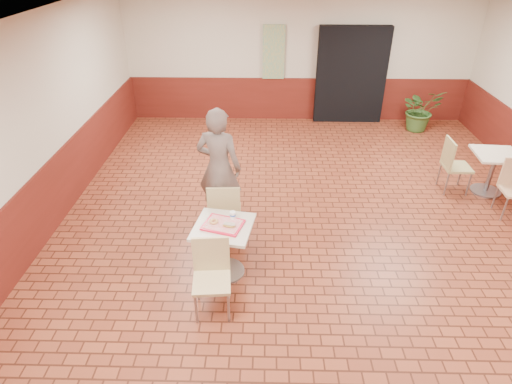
{
  "coord_description": "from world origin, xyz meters",
  "views": [
    {
      "loc": [
        -0.77,
        -5.05,
        3.85
      ],
      "look_at": [
        -0.88,
        -0.19,
        0.95
      ],
      "focal_mm": 30.0,
      "sensor_mm": 36.0,
      "label": 1
    }
  ],
  "objects_px": {
    "long_john_donut": "(229,225)",
    "chair_main_front": "(212,272)",
    "serving_tray": "(223,225)",
    "paper_cup": "(233,215)",
    "second_table": "(493,166)",
    "customer": "(219,168)",
    "chair_main_back": "(225,210)",
    "chair_second_left": "(453,163)",
    "potted_plant": "(420,110)",
    "main_table": "(224,241)",
    "ring_donut": "(214,221)"
  },
  "relations": [
    {
      "from": "ring_donut",
      "to": "second_table",
      "type": "distance_m",
      "value": 5.03
    },
    {
      "from": "paper_cup",
      "to": "second_table",
      "type": "xyz_separation_m",
      "value": [
        4.29,
        2.08,
        -0.33
      ]
    },
    {
      "from": "main_table",
      "to": "customer",
      "type": "height_order",
      "value": "customer"
    },
    {
      "from": "main_table",
      "to": "customer",
      "type": "distance_m",
      "value": 1.3
    },
    {
      "from": "chair_main_front",
      "to": "customer",
      "type": "height_order",
      "value": "customer"
    },
    {
      "from": "long_john_donut",
      "to": "chair_second_left",
      "type": "bearing_deg",
      "value": 32.37
    },
    {
      "from": "main_table",
      "to": "second_table",
      "type": "bearing_deg",
      "value": 26.57
    },
    {
      "from": "chair_second_left",
      "to": "chair_main_back",
      "type": "bearing_deg",
      "value": 113.0
    },
    {
      "from": "long_john_donut",
      "to": "chair_second_left",
      "type": "relative_size",
      "value": 0.18
    },
    {
      "from": "long_john_donut",
      "to": "paper_cup",
      "type": "bearing_deg",
      "value": 80.23
    },
    {
      "from": "chair_main_front",
      "to": "potted_plant",
      "type": "distance_m",
      "value": 6.98
    },
    {
      "from": "long_john_donut",
      "to": "chair_main_front",
      "type": "bearing_deg",
      "value": -107.44
    },
    {
      "from": "chair_main_front",
      "to": "customer",
      "type": "distance_m",
      "value": 1.87
    },
    {
      "from": "chair_main_back",
      "to": "paper_cup",
      "type": "distance_m",
      "value": 0.64
    },
    {
      "from": "main_table",
      "to": "long_john_donut",
      "type": "distance_m",
      "value": 0.31
    },
    {
      "from": "customer",
      "to": "potted_plant",
      "type": "relative_size",
      "value": 1.9
    },
    {
      "from": "potted_plant",
      "to": "serving_tray",
      "type": "bearing_deg",
      "value": -128.79
    },
    {
      "from": "chair_main_front",
      "to": "serving_tray",
      "type": "bearing_deg",
      "value": 76.86
    },
    {
      "from": "main_table",
      "to": "chair_main_back",
      "type": "xyz_separation_m",
      "value": [
        -0.05,
        0.67,
        0.04
      ]
    },
    {
      "from": "chair_main_back",
      "to": "chair_second_left",
      "type": "height_order",
      "value": "chair_main_back"
    },
    {
      "from": "ring_donut",
      "to": "potted_plant",
      "type": "relative_size",
      "value": 0.12
    },
    {
      "from": "ring_donut",
      "to": "long_john_donut",
      "type": "relative_size",
      "value": 0.67
    },
    {
      "from": "chair_main_front",
      "to": "customer",
      "type": "bearing_deg",
      "value": 87.48
    },
    {
      "from": "long_john_donut",
      "to": "customer",
      "type": "bearing_deg",
      "value": 100.79
    },
    {
      "from": "main_table",
      "to": "chair_main_back",
      "type": "relative_size",
      "value": 0.77
    },
    {
      "from": "serving_tray",
      "to": "ring_donut",
      "type": "xyz_separation_m",
      "value": [
        -0.12,
        0.02,
        0.03
      ]
    },
    {
      "from": "customer",
      "to": "chair_second_left",
      "type": "height_order",
      "value": "customer"
    },
    {
      "from": "chair_main_front",
      "to": "serving_tray",
      "type": "relative_size",
      "value": 1.96
    },
    {
      "from": "paper_cup",
      "to": "potted_plant",
      "type": "distance_m",
      "value": 6.28
    },
    {
      "from": "chair_main_back",
      "to": "customer",
      "type": "distance_m",
      "value": 0.67
    },
    {
      "from": "main_table",
      "to": "paper_cup",
      "type": "distance_m",
      "value": 0.37
    },
    {
      "from": "second_table",
      "to": "potted_plant",
      "type": "xyz_separation_m",
      "value": [
        -0.37,
        2.82,
        -0.01
      ]
    },
    {
      "from": "chair_main_back",
      "to": "long_john_donut",
      "type": "xyz_separation_m",
      "value": [
        0.13,
        -0.73,
        0.26
      ]
    },
    {
      "from": "customer",
      "to": "serving_tray",
      "type": "relative_size",
      "value": 3.91
    },
    {
      "from": "potted_plant",
      "to": "paper_cup",
      "type": "bearing_deg",
      "value": -128.7
    },
    {
      "from": "main_table",
      "to": "long_john_donut",
      "type": "height_order",
      "value": "long_john_donut"
    },
    {
      "from": "ring_donut",
      "to": "second_table",
      "type": "bearing_deg",
      "value": 25.74
    },
    {
      "from": "chair_main_back",
      "to": "potted_plant",
      "type": "relative_size",
      "value": 1.0
    },
    {
      "from": "ring_donut",
      "to": "long_john_donut",
      "type": "height_order",
      "value": "long_john_donut"
    },
    {
      "from": "chair_main_back",
      "to": "long_john_donut",
      "type": "height_order",
      "value": "chair_main_back"
    },
    {
      "from": "chair_main_back",
      "to": "paper_cup",
      "type": "bearing_deg",
      "value": 103.92
    },
    {
      "from": "customer",
      "to": "ring_donut",
      "type": "xyz_separation_m",
      "value": [
        0.04,
        -1.19,
        -0.13
      ]
    },
    {
      "from": "chair_main_back",
      "to": "serving_tray",
      "type": "bearing_deg",
      "value": 91.43
    },
    {
      "from": "second_table",
      "to": "ring_donut",
      "type": "bearing_deg",
      "value": -154.26
    },
    {
      "from": "customer",
      "to": "second_table",
      "type": "bearing_deg",
      "value": -154.27
    },
    {
      "from": "chair_main_back",
      "to": "potted_plant",
      "type": "xyz_separation_m",
      "value": [
        4.08,
        4.35,
        -0.06
      ]
    },
    {
      "from": "long_john_donut",
      "to": "serving_tray",
      "type": "bearing_deg",
      "value": 142.85
    },
    {
      "from": "ring_donut",
      "to": "chair_second_left",
      "type": "distance_m",
      "value": 4.46
    },
    {
      "from": "chair_main_back",
      "to": "chair_second_left",
      "type": "distance_m",
      "value": 4.1
    },
    {
      "from": "paper_cup",
      "to": "chair_main_back",
      "type": "bearing_deg",
      "value": 106.55
    }
  ]
}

